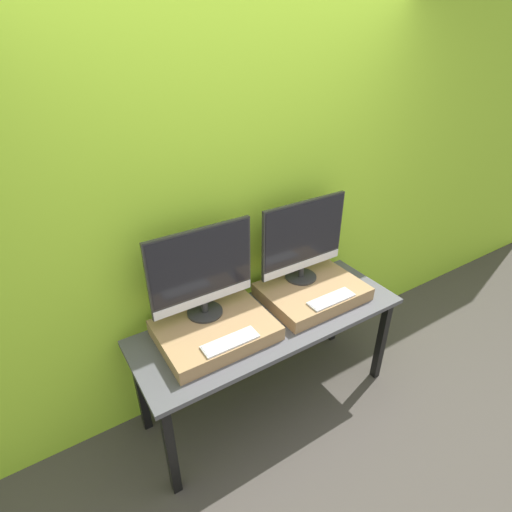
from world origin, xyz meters
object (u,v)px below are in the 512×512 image
(keyboard_left, at_px, (230,342))
(keyboard_right, at_px, (331,299))
(monitor_left, at_px, (202,271))
(monitor_right, at_px, (303,239))

(keyboard_left, bearing_deg, keyboard_right, 0.00)
(keyboard_left, xyz_separation_m, keyboard_right, (0.72, 0.00, 0.00))
(monitor_left, distance_m, keyboard_right, 0.83)
(keyboard_left, bearing_deg, monitor_right, 23.07)
(monitor_left, height_order, keyboard_right, monitor_left)
(monitor_left, distance_m, keyboard_left, 0.42)
(monitor_left, height_order, keyboard_left, monitor_left)
(monitor_left, xyz_separation_m, monitor_right, (0.72, 0.00, 0.00))
(monitor_right, bearing_deg, monitor_left, 180.00)
(monitor_left, distance_m, monitor_right, 0.72)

